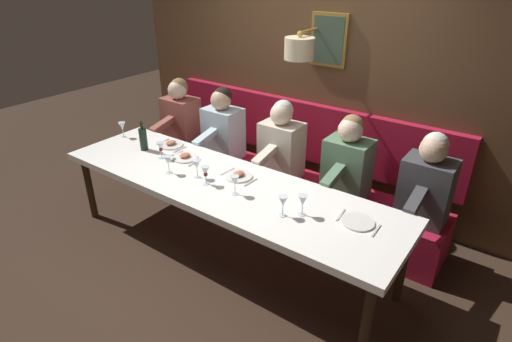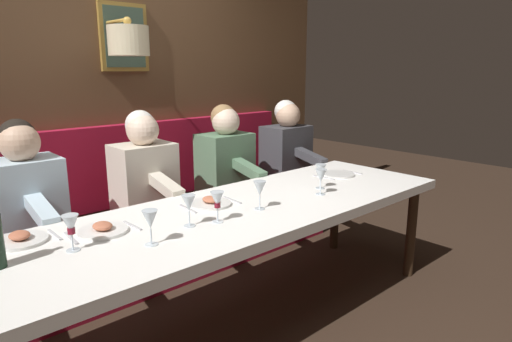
{
  "view_description": "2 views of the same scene",
  "coord_description": "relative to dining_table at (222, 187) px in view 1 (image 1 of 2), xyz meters",
  "views": [
    {
      "loc": [
        -2.35,
        -2.07,
        2.43
      ],
      "look_at": [
        0.05,
        -0.33,
        0.92
      ],
      "focal_mm": 29.12,
      "sensor_mm": 36.0,
      "label": 1
    },
    {
      "loc": [
        -1.84,
        1.38,
        1.52
      ],
      "look_at": [
        0.05,
        -0.33,
        0.92
      ],
      "focal_mm": 30.85,
      "sensor_mm": 36.0,
      "label": 2
    }
  ],
  "objects": [
    {
      "name": "dining_table",
      "position": [
        0.0,
        0.0,
        0.0
      ],
      "size": [
        0.9,
        3.21,
        0.74
      ],
      "color": "white",
      "rests_on": "ground_plane"
    },
    {
      "name": "place_setting_0",
      "position": [
        0.15,
        0.59,
        0.07
      ],
      "size": [
        0.24,
        0.31,
        0.05
      ],
      "color": "white",
      "rests_on": "dining_table"
    },
    {
      "name": "diner_nearest",
      "position": [
        0.88,
        -1.45,
        0.13
      ],
      "size": [
        0.6,
        0.4,
        0.79
      ],
      "color": "#3D3D42",
      "rests_on": "banquette_bench"
    },
    {
      "name": "wine_glass_0",
      "position": [
        -0.14,
        -0.71,
        0.17
      ],
      "size": [
        0.07,
        0.07,
        0.16
      ],
      "color": "silver",
      "rests_on": "dining_table"
    },
    {
      "name": "wine_glass_6",
      "position": [
        0.03,
        0.78,
        0.17
      ],
      "size": [
        0.07,
        0.07,
        0.16
      ],
      "color": "silver",
      "rests_on": "dining_table"
    },
    {
      "name": "diner_near",
      "position": [
        0.88,
        -0.75,
        0.13
      ],
      "size": [
        0.6,
        0.4,
        0.79
      ],
      "color": "#567A5B",
      "rests_on": "banquette_bench"
    },
    {
      "name": "wine_bottle",
      "position": [
        0.06,
        1.06,
        0.17
      ],
      "size": [
        0.08,
        0.08,
        0.3
      ],
      "color": "black",
      "rests_on": "dining_table"
    },
    {
      "name": "diner_far",
      "position": [
        0.88,
        0.73,
        0.13
      ],
      "size": [
        0.6,
        0.4,
        0.79
      ],
      "color": "silver",
      "rests_on": "banquette_bench"
    },
    {
      "name": "wine_glass_4",
      "position": [
        -0.06,
        0.23,
        0.17
      ],
      "size": [
        0.07,
        0.07,
        0.16
      ],
      "color": "silver",
      "rests_on": "dining_table"
    },
    {
      "name": "place_setting_2",
      "position": [
        0.1,
        -1.2,
        0.06
      ],
      "size": [
        0.24,
        0.32,
        0.01
      ],
      "color": "silver",
      "rests_on": "dining_table"
    },
    {
      "name": "diner_farthest",
      "position": [
        0.88,
        1.38,
        0.13
      ],
      "size": [
        0.6,
        0.4,
        0.79
      ],
      "color": "#934C42",
      "rests_on": "banquette_bench"
    },
    {
      "name": "wine_glass_5",
      "position": [
        -0.15,
        0.49,
        0.17
      ],
      "size": [
        0.07,
        0.07,
        0.16
      ],
      "color": "silver",
      "rests_on": "dining_table"
    },
    {
      "name": "place_setting_1",
      "position": [
        0.29,
        0.92,
        0.07
      ],
      "size": [
        0.24,
        0.31,
        0.05
      ],
      "color": "silver",
      "rests_on": "dining_table"
    },
    {
      "name": "ground_plane",
      "position": [
        0.0,
        0.0,
        -0.68
      ],
      "size": [
        12.0,
        12.0,
        0.0
      ],
      "primitive_type": "plane",
      "color": "#332319"
    },
    {
      "name": "back_wall_panel",
      "position": [
        1.46,
        -0.0,
        0.68
      ],
      "size": [
        0.59,
        4.61,
        2.9
      ],
      "color": "brown",
      "rests_on": "ground_plane"
    },
    {
      "name": "wine_glass_1",
      "position": [
        0.16,
        1.51,
        0.17
      ],
      "size": [
        0.07,
        0.07,
        0.16
      ],
      "color": "silver",
      "rests_on": "dining_table"
    },
    {
      "name": "wine_glass_7",
      "position": [
        -0.04,
        -0.82,
        0.17
      ],
      "size": [
        0.07,
        0.07,
        0.16
      ],
      "color": "silver",
      "rests_on": "dining_table"
    },
    {
      "name": "diner_middle",
      "position": [
        0.88,
        -0.03,
        0.13
      ],
      "size": [
        0.6,
        0.4,
        0.79
      ],
      "color": "beige",
      "rests_on": "banquette_bench"
    },
    {
      "name": "wine_glass_2",
      "position": [
        -0.11,
        0.08,
        0.17
      ],
      "size": [
        0.07,
        0.07,
        0.16
      ],
      "color": "silver",
      "rests_on": "dining_table"
    },
    {
      "name": "banquette_bench",
      "position": [
        0.89,
        0.0,
        -0.46
      ],
      "size": [
        0.52,
        3.41,
        0.45
      ],
      "primitive_type": "cube",
      "color": "maroon",
      "rests_on": "ground_plane"
    },
    {
      "name": "place_setting_3",
      "position": [
        0.15,
        -0.06,
        0.07
      ],
      "size": [
        0.24,
        0.32,
        0.05
      ],
      "color": "silver",
      "rests_on": "dining_table"
    },
    {
      "name": "wine_glass_3",
      "position": [
        -0.1,
        -0.22,
        0.17
      ],
      "size": [
        0.07,
        0.07,
        0.16
      ],
      "color": "silver",
      "rests_on": "dining_table"
    }
  ]
}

